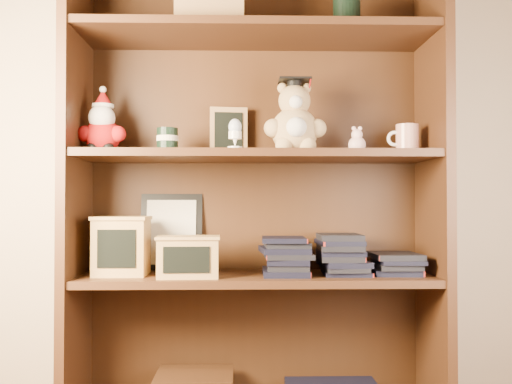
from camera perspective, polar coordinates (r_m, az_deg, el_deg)
The scene contains 16 objects.
bookcase at distance 2.01m, azimuth -0.11°, elevation -1.21°, with size 1.20×0.35×1.60m.
shelf_lower at distance 1.97m, azimuth 0.00°, elevation -8.24°, with size 1.14×0.33×0.02m.
shelf_upper at distance 1.96m, azimuth 0.00°, elevation 3.43°, with size 1.14×0.33×0.02m.
santa_plush at distance 2.02m, azimuth -14.42°, elevation 6.02°, with size 0.16×0.11×0.22m.
teachers_tin at distance 1.98m, azimuth -8.44°, elevation 4.93°, with size 0.07×0.07×0.08m.
chalkboard_plaque at distance 2.09m, azimuth -2.63°, elevation 5.72°, with size 0.13×0.08×0.17m.
egg_cup at distance 1.89m, azimuth -2.01°, elevation 5.61°, with size 0.05×0.05×0.10m.
grad_teddy_bear at distance 1.97m, azimuth 3.71°, elevation 6.52°, with size 0.20×0.18×0.25m.
pink_figurine at distance 2.00m, azimuth 9.59°, elevation 4.68°, with size 0.06×0.06×0.09m.
teacher_mug at distance 2.04m, azimuth 14.15°, elevation 4.95°, with size 0.11×0.07×0.09m.
certificate_frame at distance 2.11m, azimuth -8.06°, elevation -3.79°, with size 0.21×0.05×0.27m.
treats_box at distance 2.00m, azimuth -12.66°, elevation -4.98°, with size 0.18×0.18×0.19m.
pencils_box at distance 1.90m, azimuth -6.46°, elevation -6.10°, with size 0.20×0.15×0.13m.
book_stack_left at distance 1.97m, azimuth 2.80°, elevation -6.24°, with size 0.14×0.20×0.11m.
book_stack_mid at distance 1.99m, azimuth 8.25°, elevation -5.94°, with size 0.14×0.20×0.13m.
book_stack_right at distance 2.03m, azimuth 13.22°, elevation -6.73°, with size 0.14×0.20×0.06m.
Camera 1 is at (-0.14, -0.65, 0.78)m, focal length 42.00 mm.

